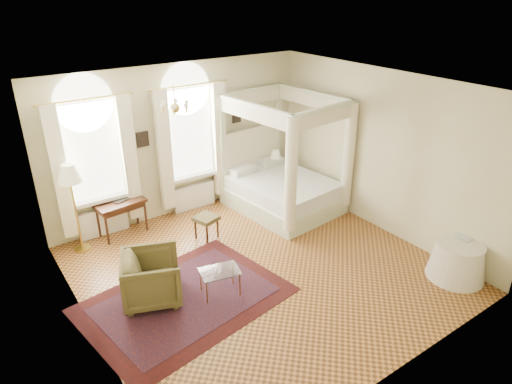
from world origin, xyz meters
The scene contains 18 objects.
ground centered at (0.00, 0.00, 0.00)m, with size 6.00×6.00×0.00m, color #AC6D32.
room_walls centered at (0.00, 0.00, 1.98)m, with size 6.00×6.00×6.00m.
window_left centered at (-1.90, 2.87, 1.49)m, with size 1.62×0.27×3.29m.
window_right centered at (0.20, 2.87, 1.49)m, with size 1.62×0.27×3.29m.
chandelier centered at (-0.90, 1.20, 2.91)m, with size 0.51×0.45×0.50m.
wall_pictures centered at (0.09, 2.97, 1.89)m, with size 2.54×0.03×0.39m.
canopy_bed centered at (1.88, 1.72, 0.59)m, with size 2.19×2.58×2.59m.
nightstand centered at (2.44, 2.70, 0.32)m, with size 0.45×0.41×0.64m, color #391A0F.
nightstand_lamp centered at (2.36, 2.66, 0.91)m, with size 0.27×0.27×0.40m.
writing_desk centered at (-1.57, 2.70, 0.63)m, with size 1.03×0.62×0.73m.
laptop centered at (-1.53, 2.77, 0.75)m, with size 0.33×0.21×0.03m, color black.
stool centered at (-0.23, 1.56, 0.41)m, with size 0.53×0.53×0.49m.
armchair centered at (-1.94, 0.32, 0.42)m, with size 0.90×0.93×0.85m, color #4C4420.
coffee_table centered at (-0.96, -0.18, 0.40)m, with size 0.74×0.60×0.45m.
floor_lamp centered at (-2.46, 2.57, 1.53)m, with size 0.46×0.46×1.79m.
oriental_rug centered at (-1.53, -0.01, 0.01)m, with size 3.50×2.76×0.01m.
side_table centered at (2.70, -2.18, 0.33)m, with size 1.00×1.00×0.68m.
book centered at (2.80, -2.10, 0.69)m, with size 0.20×0.27×0.03m, color black.
Camera 1 is at (-4.09, -5.66, 4.80)m, focal length 32.00 mm.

